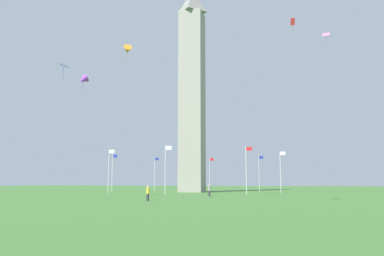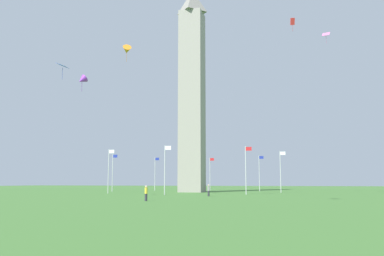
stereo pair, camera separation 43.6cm
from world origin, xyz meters
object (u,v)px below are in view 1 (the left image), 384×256
Objects in this scene: kite_orange_delta at (127,50)px; flagpole_s at (113,171)px; flagpole_n at (281,170)px; person_gray_shirt at (209,190)px; kite_blue_diamond at (63,66)px; flagpole_nw at (247,168)px; flagpole_se at (155,172)px; flagpole_sw at (109,169)px; flagpole_e at (210,172)px; kite_purple_delta at (83,80)px; kite_red_box at (293,22)px; obelisk_monument at (192,88)px; flagpole_ne at (259,172)px; flagpole_w at (166,167)px; person_yellow_shirt at (148,193)px; kite_pink_diamond at (326,35)px.

flagpole_s is at bearing 119.26° from kite_orange_delta.
flagpole_n is 24.70m from person_gray_shirt.
flagpole_nw is at bearing 39.15° from kite_blue_diamond.
flagpole_sw is (-0.00, -25.34, 0.00)m from flagpole_se.
flagpole_se is (-30.59, 12.67, 0.00)m from flagpole_n.
flagpole_e is 25.34m from flagpole_s.
kite_purple_delta is 0.84× the size of kite_red_box.
flagpole_e is 2.88× the size of kite_orange_delta.
person_gray_shirt is at bearing -69.65° from obelisk_monument.
flagpole_ne is 33.11m from flagpole_w.
flagpole_sw is 1.00× the size of flagpole_w.
flagpole_sw is 2.88× the size of kite_orange_delta.
flagpole_e is at bearing 112.50° from flagpole_nw.
flagpole_e is 1.00× the size of flagpole_s.
flagpole_ne is (-5.25, 12.67, 0.00)m from flagpole_n.
flagpole_sw is 3.51× the size of kite_purple_delta.
person_yellow_shirt is 46.90m from kite_pink_diamond.
kite_purple_delta reaches higher than flagpole_e.
kite_pink_diamond is at bearing 37.56° from kite_purple_delta.
obelisk_monument is 15.55× the size of kite_orange_delta.
obelisk_monument is 25.06m from flagpole_n.
flagpole_s is 48.30m from kite_red_box.
flagpole_n is 1.00× the size of flagpole_se.
flagpole_s is at bearing -157.50° from flagpole_ne.
flagpole_se is (-12.61, 12.67, -17.46)m from obelisk_monument.
kite_orange_delta is 1.02× the size of kite_red_box.
kite_blue_diamond is at bearing -117.88° from flagpole_ne.
kite_purple_delta is 1.04× the size of kite_pink_diamond.
kite_blue_diamond is at bearing -124.74° from kite_orange_delta.
kite_pink_diamond reaches higher than flagpole_ne.
flagpole_s is (-17.86, 0.00, -17.46)m from obelisk_monument.
kite_blue_diamond is (-4.14, 1.68, 2.72)m from kite_purple_delta.
flagpole_n is at bearing -22.50° from flagpole_se.
kite_pink_diamond reaches higher than flagpole_n.
flagpole_sw is at bearing 180.00° from flagpole_nw.
flagpole_w and flagpole_nw have the same top height.
flagpole_s is at bearing 157.50° from flagpole_nw.
flagpole_nw is (25.34, -0.00, 0.00)m from flagpole_sw.
person_yellow_shirt is at bearing -99.06° from flagpole_ne.
flagpole_se is (-12.67, -5.25, 0.00)m from flagpole_e.
flagpole_e is 4.76× the size of person_yellow_shirt.
person_gray_shirt is 27.67m from kite_blue_diamond.
flagpole_e is at bearing 67.50° from flagpole_sw.
kite_pink_diamond reaches higher than flagpole_sw.
flagpole_n is at bearing 67.50° from flagpole_nw.
flagpole_se is at bearing 90.00° from flagpole_sw.
flagpole_w is 13.71m from flagpole_nw.
kite_orange_delta is at bearing 79.86° from kite_purple_delta.
person_gray_shirt is 25.89m from kite_orange_delta.
flagpole_n is 4.70× the size of person_gray_shirt.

